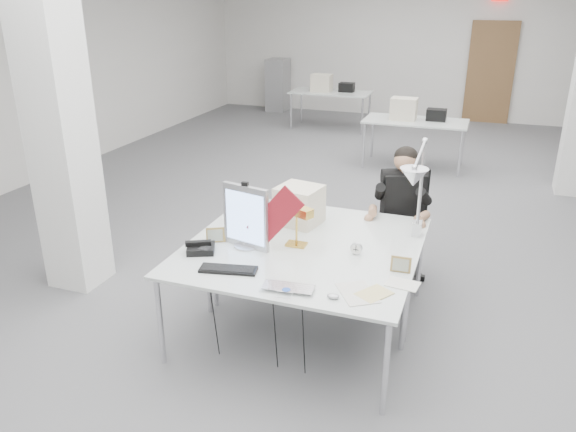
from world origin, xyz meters
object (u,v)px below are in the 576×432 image
seated_person (403,193)px  bankers_lamp (297,228)px  desk_main (284,270)px  architect_lamp (417,189)px  office_chair (401,228)px  monitor (246,217)px  desk_phone (201,249)px  beige_monitor (299,205)px  laptop (286,292)px

seated_person → bankers_lamp: size_ratio=3.13×
desk_main → architect_lamp: architect_lamp is taller
seated_person → office_chair: bearing=69.8°
monitor → desk_phone: bearing=-131.5°
desk_main → bankers_lamp: (-0.05, 0.42, 0.16)m
office_chair → beige_monitor: size_ratio=3.00×
bankers_lamp → beige_monitor: size_ratio=0.86×
office_chair → bankers_lamp: bearing=-139.5°
office_chair → architect_lamp: architect_lamp is taller
office_chair → bankers_lamp: size_ratio=3.48×
beige_monitor → office_chair: bearing=53.3°
seated_person → monitor: 1.64m
monitor → beige_monitor: size_ratio=1.45×
bankers_lamp → architect_lamp: 0.98m
bankers_lamp → desk_phone: (-0.66, -0.36, -0.12)m
office_chair → bankers_lamp: bankers_lamp is taller
architect_lamp → laptop: bearing=-111.6°
desk_phone → seated_person: bearing=24.8°
seated_person → desk_phone: size_ratio=4.53×
monitor → office_chair: bearing=65.3°
laptop → architect_lamp: architect_lamp is taller
seated_person → desk_main: bearing=-131.7°
desk_main → laptop: (0.14, -0.33, 0.03)m
bankers_lamp → beige_monitor: (-0.13, 0.45, 0.02)m
desk_main → desk_phone: size_ratio=8.62×
architect_lamp → seated_person: bearing=116.4°
desk_main → seated_person: 1.67m
desk_main → laptop: laptop is taller
desk_main → monitor: 0.56m
office_chair → desk_phone: bearing=-150.8°
seated_person → laptop: seated_person is taller
desk_main → architect_lamp: (0.82, 0.70, 0.50)m
monitor → laptop: monitor is taller
office_chair → laptop: office_chair is taller
office_chair → architect_lamp: bearing=-96.7°
office_chair → monitor: monitor is taller
monitor → architect_lamp: (1.24, 0.43, 0.23)m
seated_person → beige_monitor: size_ratio=2.69×
office_chair → desk_phone: (-1.32, -1.54, 0.25)m
beige_monitor → monitor: bearing=-100.3°
monitor → bankers_lamp: 0.41m
desk_main → monitor: size_ratio=3.54×
laptop → desk_phone: bearing=149.9°
monitor → bankers_lamp: monitor is taller
seated_person → monitor: bearing=-148.9°
laptop → beige_monitor: (-0.32, 1.21, 0.15)m
desk_main → beige_monitor: size_ratio=5.13×
desk_main → seated_person: (0.61, 1.54, 0.16)m
laptop → bankers_lamp: bankers_lamp is taller
laptop → architect_lamp: size_ratio=0.36×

